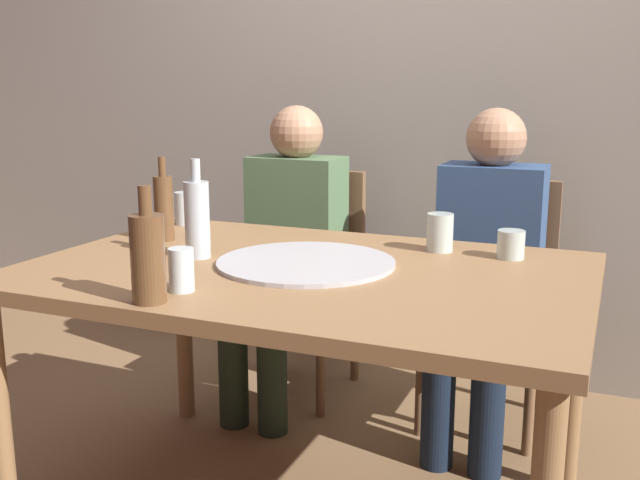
{
  "coord_description": "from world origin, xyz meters",
  "views": [
    {
      "loc": [
        0.78,
        -1.75,
        1.25
      ],
      "look_at": [
        -0.01,
        0.13,
        0.81
      ],
      "focal_mm": 40.56,
      "sensor_mm": 36.0,
      "label": 1
    }
  ],
  "objects_px": {
    "water_bottle": "(148,256)",
    "beer_bottle": "(164,207)",
    "dining_table": "(305,294)",
    "chair_right": "(491,285)",
    "wine_bottle": "(197,218)",
    "short_glass": "(186,208)",
    "wine_glass": "(181,270)",
    "tumbler_near": "(511,244)",
    "guest_in_beanie": "(486,261)",
    "guest_in_sweater": "(287,243)",
    "pizza_tray": "(306,263)",
    "tumbler_far": "(440,232)",
    "chair_left": "(303,266)"
  },
  "relations": [
    {
      "from": "beer_bottle",
      "to": "wine_glass",
      "type": "relative_size",
      "value": 2.52
    },
    {
      "from": "wine_bottle",
      "to": "guest_in_sweater",
      "type": "distance_m",
      "value": 0.8
    },
    {
      "from": "dining_table",
      "to": "chair_right",
      "type": "bearing_deg",
      "value": 68.06
    },
    {
      "from": "short_glass",
      "to": "chair_left",
      "type": "bearing_deg",
      "value": 64.63
    },
    {
      "from": "chair_right",
      "to": "chair_left",
      "type": "bearing_deg",
      "value": 0.0
    },
    {
      "from": "tumbler_far",
      "to": "guest_in_beanie",
      "type": "xyz_separation_m",
      "value": [
        0.07,
        0.41,
        -0.17
      ]
    },
    {
      "from": "short_glass",
      "to": "guest_in_sweater",
      "type": "xyz_separation_m",
      "value": [
        0.24,
        0.34,
        -0.18
      ]
    },
    {
      "from": "tumbler_near",
      "to": "chair_right",
      "type": "height_order",
      "value": "chair_right"
    },
    {
      "from": "tumbler_near",
      "to": "guest_in_sweater",
      "type": "xyz_separation_m",
      "value": [
        -0.91,
        0.43,
        -0.16
      ]
    },
    {
      "from": "pizza_tray",
      "to": "tumbler_far",
      "type": "bearing_deg",
      "value": 45.79
    },
    {
      "from": "pizza_tray",
      "to": "wine_bottle",
      "type": "relative_size",
      "value": 1.74
    },
    {
      "from": "tumbler_near",
      "to": "short_glass",
      "type": "distance_m",
      "value": 1.15
    },
    {
      "from": "wine_bottle",
      "to": "tumbler_far",
      "type": "bearing_deg",
      "value": 29.44
    },
    {
      "from": "tumbler_far",
      "to": "short_glass",
      "type": "height_order",
      "value": "short_glass"
    },
    {
      "from": "beer_bottle",
      "to": "wine_bottle",
      "type": "bearing_deg",
      "value": -35.46
    },
    {
      "from": "tumbler_near",
      "to": "tumbler_far",
      "type": "height_order",
      "value": "tumbler_far"
    },
    {
      "from": "water_bottle",
      "to": "short_glass",
      "type": "height_order",
      "value": "water_bottle"
    },
    {
      "from": "water_bottle",
      "to": "beer_bottle",
      "type": "bearing_deg",
      "value": 121.77
    },
    {
      "from": "tumbler_near",
      "to": "guest_in_sweater",
      "type": "distance_m",
      "value": 1.02
    },
    {
      "from": "wine_bottle",
      "to": "short_glass",
      "type": "relative_size",
      "value": 2.46
    },
    {
      "from": "guest_in_sweater",
      "to": "beer_bottle",
      "type": "bearing_deg",
      "value": 76.47
    },
    {
      "from": "water_bottle",
      "to": "wine_glass",
      "type": "bearing_deg",
      "value": 80.6
    },
    {
      "from": "pizza_tray",
      "to": "wine_glass",
      "type": "height_order",
      "value": "wine_glass"
    },
    {
      "from": "wine_bottle",
      "to": "short_glass",
      "type": "bearing_deg",
      "value": 126.8
    },
    {
      "from": "guest_in_sweater",
      "to": "guest_in_beanie",
      "type": "xyz_separation_m",
      "value": [
        0.77,
        0.0,
        0.0
      ]
    },
    {
      "from": "wine_glass",
      "to": "short_glass",
      "type": "distance_m",
      "value": 0.87
    },
    {
      "from": "beer_bottle",
      "to": "guest_in_beanie",
      "type": "relative_size",
      "value": 0.23
    },
    {
      "from": "water_bottle",
      "to": "guest_in_sweater",
      "type": "height_order",
      "value": "guest_in_sweater"
    },
    {
      "from": "wine_bottle",
      "to": "wine_glass",
      "type": "relative_size",
      "value": 2.69
    },
    {
      "from": "pizza_tray",
      "to": "guest_in_beanie",
      "type": "xyz_separation_m",
      "value": [
        0.37,
        0.72,
        -0.12
      ]
    },
    {
      "from": "wine_bottle",
      "to": "guest_in_beanie",
      "type": "xyz_separation_m",
      "value": [
        0.69,
        0.76,
        -0.23
      ]
    },
    {
      "from": "pizza_tray",
      "to": "guest_in_sweater",
      "type": "xyz_separation_m",
      "value": [
        -0.4,
        0.72,
        -0.12
      ]
    },
    {
      "from": "chair_right",
      "to": "guest_in_sweater",
      "type": "relative_size",
      "value": 0.77
    },
    {
      "from": "pizza_tray",
      "to": "short_glass",
      "type": "bearing_deg",
      "value": 149.22
    },
    {
      "from": "chair_left",
      "to": "guest_in_sweater",
      "type": "height_order",
      "value": "guest_in_sweater"
    },
    {
      "from": "beer_bottle",
      "to": "chair_left",
      "type": "height_order",
      "value": "beer_bottle"
    },
    {
      "from": "beer_bottle",
      "to": "wine_glass",
      "type": "height_order",
      "value": "beer_bottle"
    },
    {
      "from": "dining_table",
      "to": "guest_in_beanie",
      "type": "bearing_deg",
      "value": 64.16
    },
    {
      "from": "tumbler_far",
      "to": "short_glass",
      "type": "xyz_separation_m",
      "value": [
        -0.94,
        0.07,
        0.0
      ]
    },
    {
      "from": "chair_left",
      "to": "guest_in_beanie",
      "type": "distance_m",
      "value": 0.79
    },
    {
      "from": "guest_in_beanie",
      "to": "chair_right",
      "type": "bearing_deg",
      "value": -90.0
    },
    {
      "from": "wine_glass",
      "to": "short_glass",
      "type": "bearing_deg",
      "value": 122.39
    },
    {
      "from": "tumbler_far",
      "to": "short_glass",
      "type": "relative_size",
      "value": 0.98
    },
    {
      "from": "wine_glass",
      "to": "guest_in_beanie",
      "type": "xyz_separation_m",
      "value": [
        0.54,
        1.08,
        -0.17
      ]
    },
    {
      "from": "pizza_tray",
      "to": "chair_right",
      "type": "distance_m",
      "value": 0.98
    },
    {
      "from": "short_glass",
      "to": "chair_right",
      "type": "relative_size",
      "value": 0.13
    },
    {
      "from": "pizza_tray",
      "to": "chair_right",
      "type": "bearing_deg",
      "value": 67.07
    },
    {
      "from": "wine_glass",
      "to": "tumbler_near",
      "type": "bearing_deg",
      "value": 43.79
    },
    {
      "from": "dining_table",
      "to": "pizza_tray",
      "type": "bearing_deg",
      "value": 105.15
    },
    {
      "from": "guest_in_beanie",
      "to": "pizza_tray",
      "type": "bearing_deg",
      "value": 62.9
    }
  ]
}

